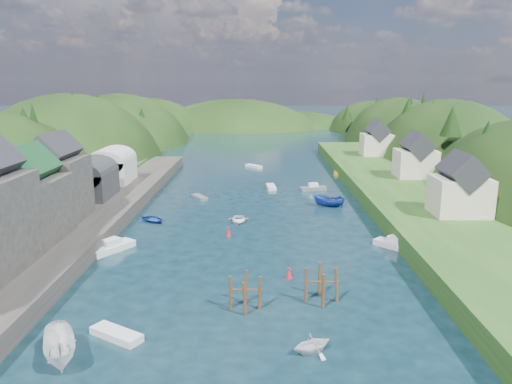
{
  "coord_description": "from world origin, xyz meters",
  "views": [
    {
      "loc": [
        0.69,
        -42.39,
        19.93
      ],
      "look_at": [
        0.0,
        28.0,
        4.0
      ],
      "focal_mm": 35.0,
      "sensor_mm": 36.0,
      "label": 1
    }
  ],
  "objects_px": {
    "piling_cluster_near": "(245,296)",
    "channel_buoy_far": "(229,232)",
    "channel_buoy_near": "(289,273)",
    "piling_cluster_far": "(321,288)"
  },
  "relations": [
    {
      "from": "channel_buoy_near",
      "to": "channel_buoy_far",
      "type": "distance_m",
      "value": 15.97
    },
    {
      "from": "piling_cluster_far",
      "to": "channel_buoy_near",
      "type": "bearing_deg",
      "value": 115.4
    },
    {
      "from": "piling_cluster_near",
      "to": "piling_cluster_far",
      "type": "relative_size",
      "value": 0.96
    },
    {
      "from": "channel_buoy_near",
      "to": "piling_cluster_far",
      "type": "bearing_deg",
      "value": -64.6
    },
    {
      "from": "piling_cluster_near",
      "to": "piling_cluster_far",
      "type": "bearing_deg",
      "value": 12.87
    },
    {
      "from": "piling_cluster_near",
      "to": "channel_buoy_near",
      "type": "relative_size",
      "value": 3.32
    },
    {
      "from": "piling_cluster_near",
      "to": "channel_buoy_far",
      "type": "distance_m",
      "value": 21.61
    },
    {
      "from": "piling_cluster_far",
      "to": "channel_buoy_far",
      "type": "bearing_deg",
      "value": 116.19
    },
    {
      "from": "channel_buoy_far",
      "to": "piling_cluster_far",
      "type": "bearing_deg",
      "value": -63.81
    },
    {
      "from": "piling_cluster_near",
      "to": "channel_buoy_far",
      "type": "height_order",
      "value": "piling_cluster_near"
    }
  ]
}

